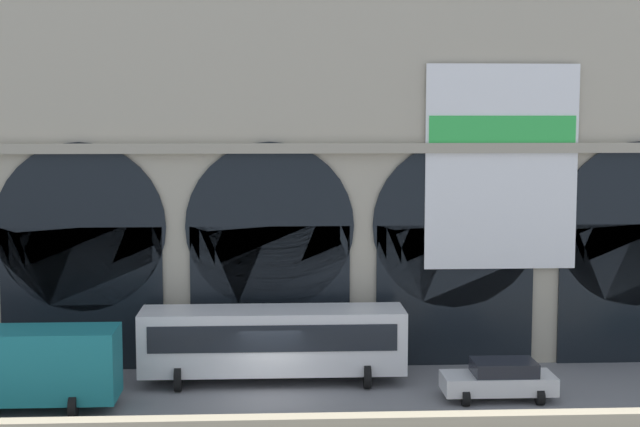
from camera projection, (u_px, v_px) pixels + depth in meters
ground_plane at (271, 400)px, 37.12m from camera, size 200.00×200.00×0.00m
station_building at (271, 125)px, 43.44m from camera, size 50.90×5.39×22.08m
box_truck_midwest at (21, 366)px, 35.71m from camera, size 7.50×2.91×3.12m
bus_center at (273, 340)px, 39.47m from camera, size 11.00×3.25×3.10m
car_mideast at (500, 379)px, 37.19m from camera, size 4.40×2.22×1.55m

